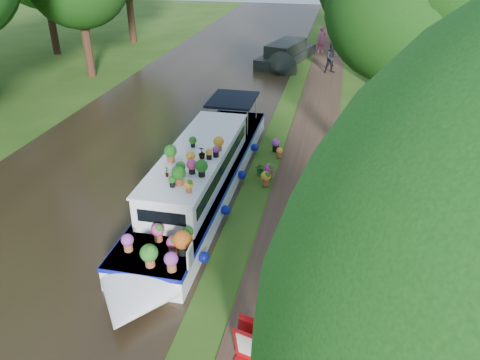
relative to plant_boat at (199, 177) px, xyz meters
name	(u,v)px	position (x,y,z in m)	size (l,w,h in m)	color
ground	(260,213)	(2.25, -0.51, -0.85)	(100.00, 100.00, 0.00)	#2A4F13
canal_water	(94,194)	(-3.75, -0.51, -0.84)	(10.00, 100.00, 0.02)	black
towpath	(297,217)	(3.45, -0.51, -0.84)	(2.20, 100.00, 0.03)	#412B1E
plant_boat	(199,177)	(0.00, 0.00, 0.00)	(2.29, 13.52, 2.26)	white
second_boat	(286,54)	(0.50, 19.47, -0.27)	(3.72, 7.87, 1.45)	black
sandwich_board	(249,345)	(3.06, -6.50, -0.37)	(0.67, 0.64, 1.01)	#A20B0F
pedestrian_pink	(322,40)	(2.75, 22.90, 0.13)	(0.70, 0.46, 1.91)	#D3578C
pedestrian_dark	(332,58)	(3.76, 17.42, 0.14)	(0.93, 0.73, 1.92)	black
verge_plant	(261,169)	(1.77, 2.21, -0.61)	(0.43, 0.37, 0.48)	#1E6623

